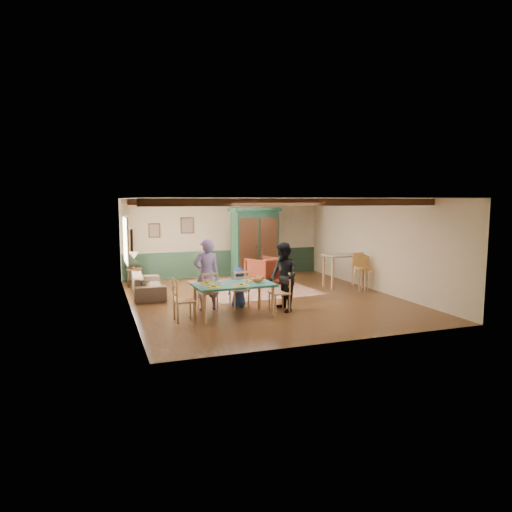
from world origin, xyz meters
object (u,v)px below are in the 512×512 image
object	(u,v)px
dining_table	(234,300)
person_woman	(283,277)
dining_chair_end_left	(184,300)
armchair	(264,271)
table_lamp	(134,260)
bar_stool_right	(367,274)
armoire	(255,244)
counter_table	(343,271)
person_man	(207,275)
dining_chair_far_right	(239,289)
dining_chair_end_right	(279,292)
sofa	(148,285)
person_child	(238,287)
dining_chair_far_left	(208,291)
end_table	(135,278)
bar_stool_left	(361,272)
cat	(258,279)

from	to	relation	value
dining_table	person_woman	bearing A→B (deg)	2.66
dining_chair_end_left	armchair	xyz separation A→B (m)	(3.21, 3.53, -0.04)
table_lamp	bar_stool_right	distance (m)	7.04
armoire	counter_table	bearing A→B (deg)	-56.26
person_man	armchair	world-z (taller)	person_man
dining_chair_end_left	bar_stool_right	xyz separation A→B (m)	(5.72, 1.64, 0.02)
dining_chair_far_right	counter_table	world-z (taller)	counter_table
dining_chair_end_right	armoire	size ratio (longest dim) A/B	0.40
sofa	counter_table	world-z (taller)	counter_table
dining_table	person_child	size ratio (longest dim) A/B	1.79
dining_chair_far_right	armoire	world-z (taller)	armoire
person_child	counter_table	size ratio (longest dim) A/B	0.84
dining_chair_far_left	dining_chair_end_left	xyz separation A→B (m)	(-0.72, -0.76, 0.00)
person_child	end_table	xyz separation A→B (m)	(-2.21, 3.66, -0.23)
armoire	sofa	distance (m)	4.20
dining_chair_far_right	person_man	xyz separation A→B (m)	(-0.81, 0.04, 0.39)
dining_chair_far_right	dining_chair_end_right	world-z (taller)	same
sofa	table_lamp	distance (m)	1.62
person_child	dining_table	bearing A→B (deg)	63.43
armchair	bar_stool_right	distance (m)	3.15
person_woman	bar_stool_left	bearing A→B (deg)	113.39
dining_table	dining_chair_end_left	world-z (taller)	dining_chair_end_left
dining_chair_end_right	person_man	size ratio (longest dim) A/B	0.55
dining_chair_end_left	armoire	xyz separation A→B (m)	(3.31, 4.68, 0.71)
counter_table	person_woman	bearing A→B (deg)	-143.16
dining_chair_end_left	table_lamp	world-z (taller)	table_lamp
dining_table	armchair	bearing A→B (deg)	59.41
counter_table	bar_stool_left	size ratio (longest dim) A/B	1.09
dining_table	sofa	bearing A→B (deg)	118.34
armchair	cat	bearing A→B (deg)	40.04
dining_chair_end_left	dining_table	bearing A→B (deg)	-90.00
sofa	bar_stool_right	xyz separation A→B (m)	(6.17, -1.38, 0.20)
person_man	armoire	distance (m)	4.65
person_woman	cat	bearing A→B (deg)	-81.87
dining_table	dining_chair_far_left	xyz separation A→B (m)	(-0.44, 0.70, 0.10)
person_child	cat	bearing A→B (deg)	99.46
cat	person_child	bearing A→B (deg)	99.46
armoire	sofa	size ratio (longest dim) A/B	1.16
dining_chair_end_left	dining_chair_end_right	xyz separation A→B (m)	(2.31, 0.11, 0.00)
dining_chair_far_right	counter_table	xyz separation A→B (m)	(3.80, 1.49, 0.03)
dining_chair_far_right	sofa	bearing A→B (deg)	-51.15
person_woman	dining_table	bearing A→B (deg)	-90.00
person_woman	armchair	xyz separation A→B (m)	(0.80, 3.42, -0.40)
counter_table	person_child	bearing A→B (deg)	-159.58
dining_table	table_lamp	size ratio (longest dim) A/B	3.54
cat	bar_stool_left	size ratio (longest dim) A/B	0.33
dining_chair_end_right	sofa	bearing A→B (deg)	-139.25
dining_table	dining_chair_far_left	size ratio (longest dim) A/B	1.89
dining_chair_end_left	bar_stool_left	bearing A→B (deg)	-76.18
person_man	person_woman	bearing A→B (deg)	154.13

